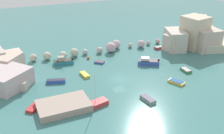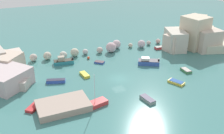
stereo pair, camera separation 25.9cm
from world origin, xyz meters
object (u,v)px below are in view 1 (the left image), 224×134
moored_boat_4 (186,70)px  moored_boat_7 (56,81)px  moored_boat_0 (148,62)px  moored_boat_1 (35,107)px  moored_boat_3 (95,104)px  moored_boat_2 (99,62)px  moored_boat_5 (85,75)px  moored_boat_10 (63,61)px  moored_boat_8 (148,99)px  channel_buoy (88,58)px  stone_dock (63,106)px  moored_boat_6 (160,47)px  moored_boat_9 (176,82)px

moored_boat_4 → moored_boat_7: 28.09m
moored_boat_0 → moored_boat_1: 28.16m
moored_boat_4 → moored_boat_3: bearing=-75.4°
moored_boat_2 → moored_boat_4: (16.16, -11.38, 0.07)m
moored_boat_4 → moored_boat_5: size_ratio=0.87×
moored_boat_2 → moored_boat_10: 8.46m
moored_boat_7 → moored_boat_8: size_ratio=1.19×
moored_boat_1 → moored_boat_4: moored_boat_4 is taller
moored_boat_1 → moored_boat_5: 14.10m
moored_boat_3 → moored_boat_4: 23.55m
moored_boat_10 → moored_boat_4: bearing=155.4°
channel_buoy → moored_boat_7: 13.27m
stone_dock → moored_boat_7: stone_dock is taller
moored_boat_0 → moored_boat_6: (8.00, 7.72, -0.30)m
moored_boat_7 → moored_boat_0: bearing=18.2°
channel_buoy → moored_boat_10: bearing=-175.1°
moored_boat_2 → moored_boat_3: moored_boat_3 is taller
moored_boat_6 → moored_boat_5: bearing=-162.5°
moored_boat_6 → moored_boat_0: bearing=-137.3°
channel_buoy → moored_boat_0: moored_boat_0 is taller
moored_boat_4 → moored_boat_1: bearing=-85.3°
moored_boat_5 → moored_boat_6: (23.45, 7.96, 0.06)m
moored_boat_3 → moored_boat_1: bearing=-34.0°
moored_boat_7 → moored_boat_1: bearing=-108.3°
moored_boat_6 → moored_boat_7: moored_boat_7 is taller
channel_buoy → moored_boat_4: (17.87, -14.62, -0.05)m
moored_boat_1 → moored_boat_2: bearing=168.8°
moored_boat_5 → moored_boat_7: (-6.24, -0.70, 0.07)m
moored_boat_0 → moored_boat_6: size_ratio=1.66×
channel_buoy → moored_boat_5: (-3.43, -8.38, -0.06)m
moored_boat_4 → moored_boat_8: 15.53m
moored_boat_9 → moored_boat_10: (-19.03, 17.89, 0.39)m
moored_boat_6 → moored_boat_4: bearing=-99.9°
channel_buoy → moored_boat_7: size_ratio=0.17×
stone_dock → moored_boat_0: (22.31, 10.69, 0.04)m
moored_boat_4 → moored_boat_8: (-13.66, -7.40, 0.02)m
moored_boat_7 → moored_boat_9: bearing=-7.0°
stone_dock → moored_boat_4: bearing=8.5°
moored_boat_1 → moored_boat_4: bearing=133.2°
moored_boat_6 → moored_boat_10: (-26.31, -0.12, 0.32)m
moored_boat_5 → moored_boat_1: bearing=118.8°
moored_boat_5 → moored_boat_8: (7.64, -13.64, 0.03)m
moored_boat_1 → moored_boat_2: 21.31m
moored_boat_2 → moored_boat_9: moored_boat_9 is taller
moored_boat_2 → moored_boat_5: bearing=84.7°
moored_boat_5 → moored_boat_9: (16.16, -10.05, -0.01)m
stone_dock → moored_boat_5: stone_dock is taller
moored_boat_0 → moored_boat_2: (-10.31, 4.90, -0.43)m
moored_boat_10 → stone_dock: bearing=83.4°
moored_boat_2 → moored_boat_7: size_ratio=0.65×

